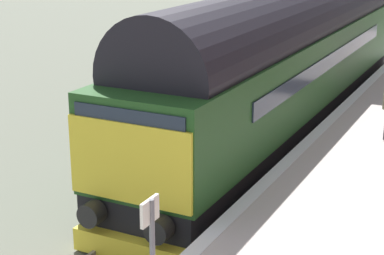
% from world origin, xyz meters
% --- Properties ---
extents(ground_plane, '(140.00, 140.00, 0.00)m').
position_xyz_m(ground_plane, '(0.00, 0.00, 0.00)').
color(ground_plane, '#616454').
rests_on(ground_plane, ground).
extents(track_main, '(2.50, 60.00, 0.15)m').
position_xyz_m(track_main, '(0.00, 0.00, 0.05)').
color(track_main, gray).
rests_on(track_main, ground).
extents(station_platform, '(4.00, 44.00, 1.01)m').
position_xyz_m(station_platform, '(3.60, 0.00, 0.50)').
color(station_platform, '#BCB0A8').
rests_on(station_platform, ground).
extents(diesel_locomotive, '(2.74, 18.50, 4.68)m').
position_xyz_m(diesel_locomotive, '(0.00, 6.25, 2.48)').
color(diesel_locomotive, black).
rests_on(diesel_locomotive, ground).
extents(platform_number_sign, '(0.10, 0.44, 1.70)m').
position_xyz_m(platform_number_sign, '(1.99, -5.35, 2.15)').
color(platform_number_sign, slate).
rests_on(platform_number_sign, station_platform).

